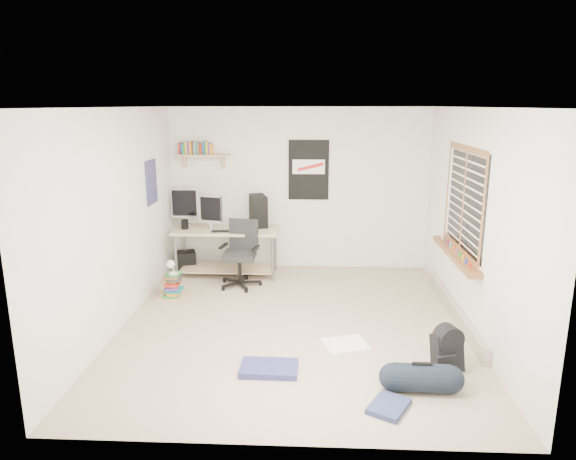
{
  "coord_description": "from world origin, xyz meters",
  "views": [
    {
      "loc": [
        0.2,
        -5.65,
        2.53
      ],
      "look_at": [
        -0.08,
        0.42,
        1.04
      ],
      "focal_mm": 32.0,
      "sensor_mm": 36.0,
      "label": 1
    }
  ],
  "objects_px": {
    "office_chair": "(239,253)",
    "backpack": "(447,353)",
    "desk": "(227,251)",
    "book_stack": "(173,286)",
    "duffel_bag": "(421,377)"
  },
  "relations": [
    {
      "from": "desk",
      "to": "backpack",
      "type": "relative_size",
      "value": 4.25
    },
    {
      "from": "office_chair",
      "to": "backpack",
      "type": "relative_size",
      "value": 2.59
    },
    {
      "from": "book_stack",
      "to": "backpack",
      "type": "bearing_deg",
      "value": -30.26
    },
    {
      "from": "backpack",
      "to": "desk",
      "type": "bearing_deg",
      "value": 114.19
    },
    {
      "from": "backpack",
      "to": "duffel_bag",
      "type": "height_order",
      "value": "duffel_bag"
    },
    {
      "from": "office_chair",
      "to": "backpack",
      "type": "xyz_separation_m",
      "value": [
        2.34,
        -2.32,
        -0.29
      ]
    },
    {
      "from": "backpack",
      "to": "duffel_bag",
      "type": "xyz_separation_m",
      "value": [
        -0.32,
        -0.37,
        -0.06
      ]
    },
    {
      "from": "desk",
      "to": "backpack",
      "type": "distance_m",
      "value": 3.84
    },
    {
      "from": "office_chair",
      "to": "backpack",
      "type": "bearing_deg",
      "value": -33.67
    },
    {
      "from": "duffel_bag",
      "to": "desk",
      "type": "bearing_deg",
      "value": 127.32
    },
    {
      "from": "office_chair",
      "to": "duffel_bag",
      "type": "relative_size",
      "value": 1.85
    },
    {
      "from": "desk",
      "to": "book_stack",
      "type": "xyz_separation_m",
      "value": [
        -0.58,
        -0.97,
        -0.21
      ]
    },
    {
      "from": "desk",
      "to": "book_stack",
      "type": "bearing_deg",
      "value": -96.71
    },
    {
      "from": "duffel_bag",
      "to": "book_stack",
      "type": "bearing_deg",
      "value": 143.95
    },
    {
      "from": "duffel_bag",
      "to": "book_stack",
      "type": "relative_size",
      "value": 1.22
    }
  ]
}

